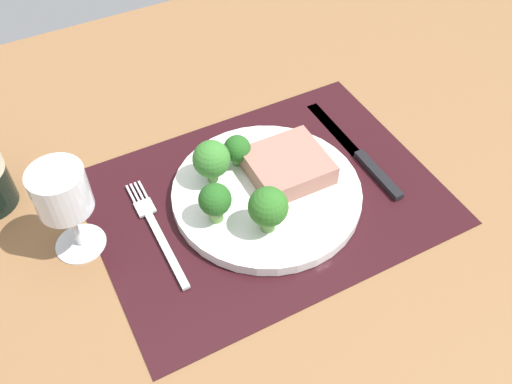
{
  "coord_description": "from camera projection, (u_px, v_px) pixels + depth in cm",
  "views": [
    {
      "loc": [
        -24.96,
        -44.26,
        58.65
      ],
      "look_at": [
        -1.52,
        0.25,
        1.9
      ],
      "focal_mm": 39.49,
      "sensor_mm": 36.0,
      "label": 1
    }
  ],
  "objects": [
    {
      "name": "ground_plane",
      "position": [
        266.0,
        205.0,
        0.79
      ],
      "size": [
        140.0,
        110.0,
        3.0
      ],
      "primitive_type": "cube",
      "color": "brown"
    },
    {
      "name": "placemat",
      "position": [
        267.0,
        198.0,
        0.77
      ],
      "size": [
        46.33,
        34.48,
        0.3
      ],
      "primitive_type": "cube",
      "color": "black",
      "rests_on": "ground_plane"
    },
    {
      "name": "plate",
      "position": [
        267.0,
        193.0,
        0.77
      ],
      "size": [
        25.83,
        25.83,
        1.6
      ],
      "primitive_type": "cylinder",
      "color": "white",
      "rests_on": "placemat"
    },
    {
      "name": "steak",
      "position": [
        287.0,
        166.0,
        0.77
      ],
      "size": [
        10.6,
        9.86,
        2.96
      ],
      "primitive_type": "cube",
      "rotation": [
        0.0,
        0.0,
        -0.01
      ],
      "color": "#9E6B5B",
      "rests_on": "plate"
    },
    {
      "name": "broccoli_near_steak",
      "position": [
        215.0,
        201.0,
        0.7
      ],
      "size": [
        4.22,
        4.22,
        5.85
      ],
      "color": "#6B994C",
      "rests_on": "plate"
    },
    {
      "name": "broccoli_near_fork",
      "position": [
        237.0,
        149.0,
        0.77
      ],
      "size": [
        3.81,
        3.81,
        4.73
      ],
      "color": "#5B8942",
      "rests_on": "plate"
    },
    {
      "name": "broccoli_center",
      "position": [
        268.0,
        208.0,
        0.69
      ],
      "size": [
        5.07,
        5.07,
        6.68
      ],
      "color": "#5B8942",
      "rests_on": "plate"
    },
    {
      "name": "broccoli_back_left",
      "position": [
        211.0,
        159.0,
        0.74
      ],
      "size": [
        5.09,
        5.09,
        6.5
      ],
      "color": "#5B8942",
      "rests_on": "plate"
    },
    {
      "name": "fork",
      "position": [
        157.0,
        230.0,
        0.73
      ],
      "size": [
        2.4,
        19.2,
        0.5
      ],
      "rotation": [
        0.0,
        0.0,
        0.02
      ],
      "color": "silver",
      "rests_on": "placemat"
    },
    {
      "name": "knife",
      "position": [
        360.0,
        155.0,
        0.82
      ],
      "size": [
        1.8,
        23.0,
        0.8
      ],
      "rotation": [
        0.0,
        0.0,
        -0.05
      ],
      "color": "black",
      "rests_on": "placemat"
    },
    {
      "name": "wine_glass",
      "position": [
        62.0,
        196.0,
        0.65
      ],
      "size": [
        6.66,
        6.66,
        13.29
      ],
      "color": "silver",
      "rests_on": "ground_plane"
    }
  ]
}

